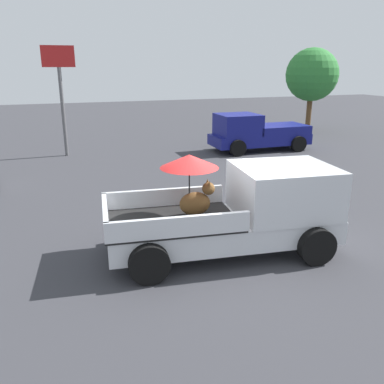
% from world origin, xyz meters
% --- Properties ---
extents(ground_plane, '(80.00, 80.00, 0.00)m').
position_xyz_m(ground_plane, '(0.00, 0.00, 0.00)').
color(ground_plane, '#38383D').
extents(pickup_truck_main, '(5.24, 2.75, 2.23)m').
position_xyz_m(pickup_truck_main, '(0.46, -0.05, 0.97)').
color(pickup_truck_main, black).
rests_on(pickup_truck_main, ground).
extents(pickup_truck_red, '(4.84, 2.26, 1.80)m').
position_xyz_m(pickup_truck_red, '(6.18, 9.81, 0.87)').
color(pickup_truck_red, black).
rests_on(pickup_truck_red, ground).
extents(motel_sign, '(1.40, 0.16, 4.82)m').
position_xyz_m(motel_sign, '(-2.60, 11.76, 3.41)').
color(motel_sign, '#59595B').
rests_on(motel_sign, ground).
extents(tree_by_lot, '(3.18, 3.18, 5.04)m').
position_xyz_m(tree_by_lot, '(12.26, 14.13, 3.43)').
color(tree_by_lot, brown).
rests_on(tree_by_lot, ground).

